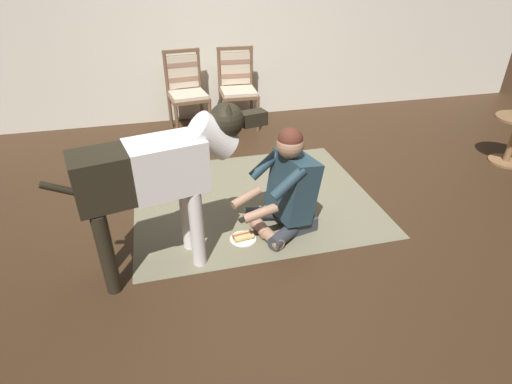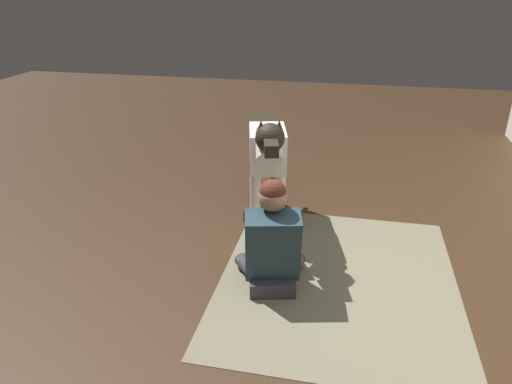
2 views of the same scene
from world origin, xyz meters
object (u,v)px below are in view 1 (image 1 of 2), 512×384
object	(u,v)px
person_sitting_on_floor	(287,189)
hot_dog_on_plate	(243,237)
dining_chair_left_of_pair	(186,87)
large_dog	(159,172)
dining_chair_right_of_pair	(237,84)

from	to	relation	value
person_sitting_on_floor	hot_dog_on_plate	size ratio (longest dim) A/B	4.15
dining_chair_left_of_pair	large_dog	distance (m)	2.69
dining_chair_left_of_pair	dining_chair_right_of_pair	size ratio (longest dim) A/B	1.00
large_dog	person_sitting_on_floor	bearing A→B (deg)	12.95
dining_chair_right_of_pair	large_dog	bearing A→B (deg)	-111.83
dining_chair_left_of_pair	hot_dog_on_plate	distance (m)	2.58
person_sitting_on_floor	large_dog	distance (m)	1.05
person_sitting_on_floor	hot_dog_on_plate	distance (m)	0.52
dining_chair_left_of_pair	person_sitting_on_floor	size ratio (longest dim) A/B	1.12
dining_chair_right_of_pair	person_sitting_on_floor	distance (m)	2.44
dining_chair_right_of_pair	hot_dog_on_plate	world-z (taller)	dining_chair_right_of_pair
dining_chair_left_of_pair	dining_chair_right_of_pair	distance (m)	0.65
large_dog	hot_dog_on_plate	bearing A→B (deg)	12.95
person_sitting_on_floor	hot_dog_on_plate	world-z (taller)	person_sitting_on_floor
large_dog	dining_chair_right_of_pair	bearing A→B (deg)	68.17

